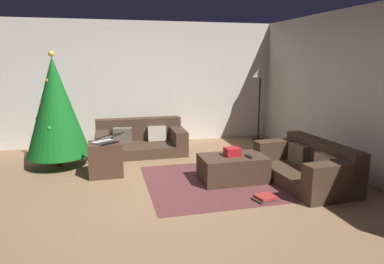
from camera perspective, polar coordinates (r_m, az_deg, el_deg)
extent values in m
plane|color=#93704C|center=(4.85, -5.49, -10.20)|extent=(6.40, 6.40, 0.00)
cube|color=silver|center=(7.62, -9.37, 7.92)|extent=(6.40, 0.12, 2.60)
cube|color=silver|center=(5.86, 26.31, 5.63)|extent=(0.12, 6.40, 2.60)
cube|color=#473323|center=(6.84, -8.39, -2.72)|extent=(1.70, 0.98, 0.20)
cube|color=#473323|center=(7.12, -8.75, 0.52)|extent=(1.70, 0.25, 0.44)
cube|color=#473323|center=(6.89, -2.41, -0.49)|extent=(0.25, 0.97, 0.27)
cube|color=#473323|center=(6.76, -14.59, -1.11)|extent=(0.25, 0.97, 0.27)
cube|color=#BCB299|center=(6.98, -5.81, -0.25)|extent=(0.36, 0.17, 0.31)
cube|color=#716B5B|center=(6.92, -11.37, -0.53)|extent=(0.38, 0.19, 0.31)
cube|color=#473323|center=(5.44, 17.83, -7.00)|extent=(0.96, 1.61, 0.22)
cube|color=#473323|center=(5.54, 20.68, -3.49)|extent=(0.34, 1.57, 0.41)
cube|color=#473323|center=(4.87, 22.53, -6.39)|extent=(0.88, 0.29, 0.30)
cube|color=#473323|center=(5.89, 14.28, -2.72)|extent=(0.88, 0.29, 0.30)
cube|color=tan|center=(5.20, 21.02, -5.14)|extent=(0.14, 0.36, 0.30)
cube|color=brown|center=(5.67, 17.11, -3.45)|extent=(0.17, 0.37, 0.30)
cube|color=#473323|center=(5.31, 6.71, -5.96)|extent=(0.98, 0.61, 0.39)
cube|color=red|center=(5.25, 6.66, -3.25)|extent=(0.23, 0.19, 0.13)
cube|color=black|center=(5.22, 9.32, -4.01)|extent=(0.06, 0.16, 0.02)
cylinder|color=brown|center=(6.42, -20.91, -4.40)|extent=(0.10, 0.10, 0.20)
cone|color=#14691E|center=(6.23, -21.55, 3.85)|extent=(1.04, 1.04, 1.66)
sphere|color=green|center=(6.50, -18.49, 0.84)|extent=(0.07, 0.07, 0.07)
sphere|color=orange|center=(6.13, -22.76, 7.82)|extent=(0.06, 0.06, 0.06)
sphere|color=#2699E5|center=(6.33, -22.60, 6.03)|extent=(0.07, 0.07, 0.07)
sphere|color=green|center=(6.69, -19.82, -0.15)|extent=(0.09, 0.09, 0.09)
sphere|color=red|center=(6.17, -23.54, 4.21)|extent=(0.06, 0.06, 0.06)
sphere|color=green|center=(5.96, -22.47, 0.62)|extent=(0.05, 0.05, 0.05)
sphere|color=green|center=(6.43, -20.18, 3.80)|extent=(0.06, 0.06, 0.06)
sphere|color=red|center=(6.50, -23.36, 2.19)|extent=(0.06, 0.06, 0.06)
sphere|color=#CC33BF|center=(6.30, -24.04, 2.02)|extent=(0.09, 0.09, 0.09)
sphere|color=#2699E5|center=(6.45, -21.43, 4.17)|extent=(0.09, 0.09, 0.09)
sphere|color=#F2D84C|center=(6.18, -22.18, 11.86)|extent=(0.10, 0.10, 0.10)
cube|color=#4C3323|center=(5.65, -14.02, -4.36)|extent=(0.52, 0.44, 0.54)
cube|color=silver|center=(5.58, -14.16, -1.62)|extent=(0.42, 0.40, 0.02)
cube|color=black|center=(5.42, -13.23, -0.65)|extent=(0.42, 0.38, 0.10)
cube|color=#4C423D|center=(4.72, 11.74, -10.82)|extent=(0.30, 0.27, 0.03)
cube|color=#B7332D|center=(4.72, 12.00, -10.39)|extent=(0.28, 0.26, 0.04)
cylinder|color=black|center=(8.06, 10.80, -1.20)|extent=(0.28, 0.28, 0.02)
cylinder|color=black|center=(7.93, 11.00, 3.72)|extent=(0.04, 0.04, 1.42)
cone|color=beige|center=(7.85, 11.24, 9.73)|extent=(0.36, 0.36, 0.24)
cube|color=brown|center=(5.38, 6.66, -7.90)|extent=(2.60, 2.00, 0.01)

